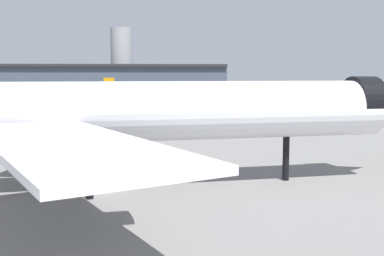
# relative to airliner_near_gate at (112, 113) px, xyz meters

# --- Properties ---
(ground) EXTENTS (900.00, 900.00, 0.00)m
(ground) POSITION_rel_airliner_near_gate_xyz_m (-1.36, -1.45, -8.01)
(ground) COLOR slate
(airliner_near_gate) EXTENTS (66.85, 61.14, 18.19)m
(airliner_near_gate) POSITION_rel_airliner_near_gate_xyz_m (0.00, 0.00, 0.00)
(airliner_near_gate) COLOR white
(airliner_near_gate) RESTS_ON ground
(airliner_far_taxiway) EXTENTS (34.07, 30.62, 10.84)m
(airliner_far_taxiway) POSITION_rel_airliner_near_gate_xyz_m (14.12, 109.74, -3.23)
(airliner_far_taxiway) COLOR silver
(airliner_far_taxiway) RESTS_ON ground
(terminal_building) EXTENTS (194.74, 52.99, 33.53)m
(terminal_building) POSITION_rel_airliner_near_gate_xyz_m (-36.46, 181.88, 0.62)
(terminal_building) COLOR #3D4756
(terminal_building) RESTS_ON ground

